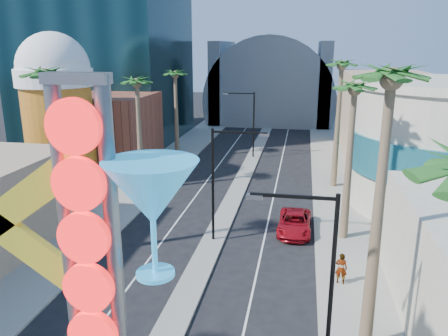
% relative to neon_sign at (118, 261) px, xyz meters
% --- Properties ---
extents(sidewalk_west, '(5.00, 100.00, 0.15)m').
position_rel_neon_sign_xyz_m(sidewalk_west, '(-10.32, 32.04, -7.23)').
color(sidewalk_west, gray).
rests_on(sidewalk_west, ground).
extents(sidewalk_east, '(5.00, 100.00, 0.15)m').
position_rel_neon_sign_xyz_m(sidewalk_east, '(8.68, 32.04, -7.23)').
color(sidewalk_east, gray).
rests_on(sidewalk_east, ground).
extents(median, '(1.60, 84.00, 0.15)m').
position_rel_neon_sign_xyz_m(median, '(-0.82, 35.04, -7.23)').
color(median, gray).
rests_on(median, ground).
extents(brick_filler_west, '(10.00, 10.00, 8.00)m').
position_rel_neon_sign_xyz_m(brick_filler_west, '(-16.82, 35.04, -3.31)').
color(brick_filler_west, brown).
rests_on(brick_filler_west, ground).
extents(filler_east, '(10.00, 20.00, 10.00)m').
position_rel_neon_sign_xyz_m(filler_east, '(15.18, 45.04, -2.31)').
color(filler_east, tan).
rests_on(filler_east, ground).
extents(beer_mug, '(7.00, 7.00, 14.50)m').
position_rel_neon_sign_xyz_m(beer_mug, '(-17.82, 27.04, 0.54)').
color(beer_mug, '#AA5716').
rests_on(beer_mug, ground).
extents(canopy, '(22.00, 16.00, 22.00)m').
position_rel_neon_sign_xyz_m(canopy, '(-0.82, 69.04, -3.00)').
color(canopy, slate).
rests_on(canopy, ground).
extents(neon_sign, '(6.53, 2.60, 12.55)m').
position_rel_neon_sign_xyz_m(neon_sign, '(0.00, 0.00, 0.00)').
color(neon_sign, gray).
rests_on(neon_sign, ground).
extents(streetlight_0, '(3.79, 0.25, 8.00)m').
position_rel_neon_sign_xyz_m(streetlight_0, '(-0.27, 17.04, -2.43)').
color(streetlight_0, black).
rests_on(streetlight_0, ground).
extents(streetlight_1, '(3.79, 0.25, 8.00)m').
position_rel_neon_sign_xyz_m(streetlight_1, '(-1.36, 41.04, -2.43)').
color(streetlight_1, black).
rests_on(streetlight_1, ground).
extents(streetlight_2, '(3.45, 0.25, 8.00)m').
position_rel_neon_sign_xyz_m(streetlight_2, '(5.91, 5.04, -2.47)').
color(streetlight_2, black).
rests_on(streetlight_2, ground).
extents(palm_1, '(2.40, 2.40, 12.70)m').
position_rel_neon_sign_xyz_m(palm_1, '(-9.82, 13.04, 3.52)').
color(palm_1, brown).
rests_on(palm_1, ground).
extents(palm_2, '(2.40, 2.40, 11.20)m').
position_rel_neon_sign_xyz_m(palm_2, '(-9.82, 27.04, 2.17)').
color(palm_2, brown).
rests_on(palm_2, ground).
extents(palm_3, '(2.40, 2.40, 11.20)m').
position_rel_neon_sign_xyz_m(palm_3, '(-9.82, 39.04, 2.17)').
color(palm_3, brown).
rests_on(palm_3, ground).
extents(palm_5, '(2.40, 2.40, 13.20)m').
position_rel_neon_sign_xyz_m(palm_5, '(8.18, 7.04, 3.96)').
color(palm_5, brown).
rests_on(palm_5, ground).
extents(palm_6, '(2.40, 2.40, 11.70)m').
position_rel_neon_sign_xyz_m(palm_6, '(8.18, 19.04, 2.62)').
color(palm_6, brown).
rests_on(palm_6, ground).
extents(palm_7, '(2.40, 2.40, 12.70)m').
position_rel_neon_sign_xyz_m(palm_7, '(8.18, 31.04, 3.52)').
color(palm_7, brown).
rests_on(palm_7, ground).
extents(red_pickup, '(2.46, 5.17, 1.43)m').
position_rel_neon_sign_xyz_m(red_pickup, '(4.74, 19.63, -6.59)').
color(red_pickup, '#A50C17').
rests_on(red_pickup, ground).
extents(pedestrian_a, '(0.74, 0.55, 1.85)m').
position_rel_neon_sign_xyz_m(pedestrian_a, '(7.51, 12.55, -6.23)').
color(pedestrian_a, gray).
rests_on(pedestrian_a, sidewalk_east).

